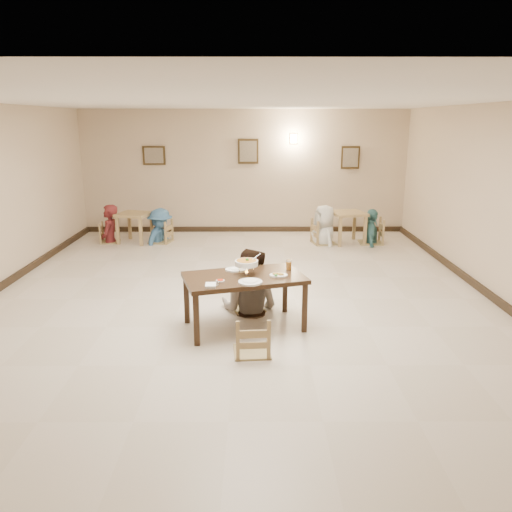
{
  "coord_description": "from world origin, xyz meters",
  "views": [
    {
      "loc": [
        0.25,
        -7.42,
        2.72
      ],
      "look_at": [
        0.27,
        -0.35,
        0.8
      ],
      "focal_mm": 35.0,
      "sensor_mm": 36.0,
      "label": 1
    }
  ],
  "objects_px": {
    "chair_near": "(252,317)",
    "bg_diner_b": "(159,208)",
    "bg_chair_rr": "(372,220)",
    "bg_diner_d": "(372,209)",
    "main_table": "(244,282)",
    "bg_chair_lr": "(160,221)",
    "bg_chair_rl": "(324,221)",
    "drink_glass": "(289,265)",
    "bg_diner_c": "(325,205)",
    "bg_diner_a": "(108,205)",
    "chair_far": "(248,279)",
    "bg_chair_ll": "(109,224)",
    "main_diner": "(249,249)",
    "bg_table_right": "(348,218)",
    "curry_warmer": "(247,263)",
    "bg_table_left": "(134,219)"
  },
  "relations": [
    {
      "from": "bg_chair_ll",
      "to": "bg_diner_d",
      "type": "relative_size",
      "value": 0.55
    },
    {
      "from": "bg_chair_lr",
      "to": "bg_diner_d",
      "type": "xyz_separation_m",
      "value": [
        4.84,
        -0.11,
        0.3
      ]
    },
    {
      "from": "main_diner",
      "to": "bg_diner_b",
      "type": "height_order",
      "value": "main_diner"
    },
    {
      "from": "chair_near",
      "to": "bg_diner_b",
      "type": "height_order",
      "value": "bg_diner_b"
    },
    {
      "from": "drink_glass",
      "to": "bg_diner_b",
      "type": "bearing_deg",
      "value": 119.56
    },
    {
      "from": "main_table",
      "to": "bg_chair_rl",
      "type": "height_order",
      "value": "bg_chair_rl"
    },
    {
      "from": "bg_chair_lr",
      "to": "bg_chair_rr",
      "type": "xyz_separation_m",
      "value": [
        4.84,
        -0.11,
        0.05
      ]
    },
    {
      "from": "main_diner",
      "to": "bg_diner_b",
      "type": "xyz_separation_m",
      "value": [
        -2.09,
        4.29,
        -0.15
      ]
    },
    {
      "from": "main_table",
      "to": "bg_table_left",
      "type": "bearing_deg",
      "value": 101.4
    },
    {
      "from": "curry_warmer",
      "to": "bg_chair_rl",
      "type": "distance_m",
      "value": 5.06
    },
    {
      "from": "bg_diner_a",
      "to": "bg_diner_c",
      "type": "relative_size",
      "value": 1.0
    },
    {
      "from": "main_diner",
      "to": "bg_diner_c",
      "type": "relative_size",
      "value": 1.06
    },
    {
      "from": "main_diner",
      "to": "bg_chair_rl",
      "type": "height_order",
      "value": "main_diner"
    },
    {
      "from": "bg_table_left",
      "to": "bg_diner_b",
      "type": "relative_size",
      "value": 0.53
    },
    {
      "from": "bg_chair_rr",
      "to": "bg_diner_d",
      "type": "relative_size",
      "value": 0.69
    },
    {
      "from": "chair_near",
      "to": "bg_diner_c",
      "type": "relative_size",
      "value": 0.53
    },
    {
      "from": "bg_chair_lr",
      "to": "bg_chair_rl",
      "type": "xyz_separation_m",
      "value": [
        3.76,
        -0.12,
        0.03
      ]
    },
    {
      "from": "chair_near",
      "to": "bg_chair_rr",
      "type": "distance_m",
      "value": 6.21
    },
    {
      "from": "chair_far",
      "to": "bg_chair_lr",
      "type": "xyz_separation_m",
      "value": [
        -2.06,
        4.23,
        0.02
      ]
    },
    {
      "from": "bg_chair_rl",
      "to": "bg_diner_b",
      "type": "distance_m",
      "value": 3.77
    },
    {
      "from": "bg_chair_lr",
      "to": "bg_diner_c",
      "type": "bearing_deg",
      "value": 101.67
    },
    {
      "from": "bg_table_left",
      "to": "chair_near",
      "type": "bearing_deg",
      "value": -64.54
    },
    {
      "from": "bg_chair_lr",
      "to": "bg_table_left",
      "type": "bearing_deg",
      "value": -76.83
    },
    {
      "from": "main_diner",
      "to": "bg_chair_lr",
      "type": "relative_size",
      "value": 1.91
    },
    {
      "from": "main_table",
      "to": "bg_chair_lr",
      "type": "bearing_deg",
      "value": 95.88
    },
    {
      "from": "drink_glass",
      "to": "bg_table_right",
      "type": "xyz_separation_m",
      "value": [
        1.66,
        4.59,
        -0.22
      ]
    },
    {
      "from": "bg_table_left",
      "to": "bg_table_right",
      "type": "relative_size",
      "value": 0.97
    },
    {
      "from": "drink_glass",
      "to": "bg_diner_c",
      "type": "xyz_separation_m",
      "value": [
        1.12,
        4.53,
        0.08
      ]
    },
    {
      "from": "bg_diner_d",
      "to": "bg_diner_a",
      "type": "bearing_deg",
      "value": 97.69
    },
    {
      "from": "curry_warmer",
      "to": "bg_chair_ll",
      "type": "height_order",
      "value": "curry_warmer"
    },
    {
      "from": "main_table",
      "to": "main_diner",
      "type": "height_order",
      "value": "main_diner"
    },
    {
      "from": "drink_glass",
      "to": "bg_diner_a",
      "type": "xyz_separation_m",
      "value": [
        -3.8,
        4.64,
        0.08
      ]
    },
    {
      "from": "chair_near",
      "to": "main_diner",
      "type": "bearing_deg",
      "value": -92.88
    },
    {
      "from": "bg_chair_rr",
      "to": "bg_diner_b",
      "type": "height_order",
      "value": "bg_diner_b"
    },
    {
      "from": "bg_diner_b",
      "to": "bg_diner_c",
      "type": "relative_size",
      "value": 0.9
    },
    {
      "from": "bg_chair_ll",
      "to": "bg_diner_c",
      "type": "bearing_deg",
      "value": -98.46
    },
    {
      "from": "bg_table_right",
      "to": "curry_warmer",
      "type": "bearing_deg",
      "value": -114.92
    },
    {
      "from": "chair_far",
      "to": "bg_chair_ll",
      "type": "bearing_deg",
      "value": 108.99
    },
    {
      "from": "main_diner",
      "to": "bg_chair_ll",
      "type": "xyz_separation_m",
      "value": [
        -3.26,
        4.27,
        -0.5
      ]
    },
    {
      "from": "bg_chair_rl",
      "to": "bg_diner_d",
      "type": "distance_m",
      "value": 1.11
    },
    {
      "from": "bg_table_right",
      "to": "chair_far",
      "type": "bearing_deg",
      "value": -118.15
    },
    {
      "from": "bg_chair_lr",
      "to": "bg_diner_c",
      "type": "relative_size",
      "value": 0.56
    },
    {
      "from": "main_diner",
      "to": "bg_table_right",
      "type": "distance_m",
      "value": 4.78
    },
    {
      "from": "bg_chair_rr",
      "to": "main_table",
      "type": "bearing_deg",
      "value": -26.85
    },
    {
      "from": "bg_chair_ll",
      "to": "drink_glass",
      "type": "bearing_deg",
      "value": -147.86
    },
    {
      "from": "curry_warmer",
      "to": "bg_table_right",
      "type": "xyz_separation_m",
      "value": [
        2.24,
        4.81,
        -0.31
      ]
    },
    {
      "from": "chair_far",
      "to": "bg_diner_b",
      "type": "bearing_deg",
      "value": 97.57
    },
    {
      "from": "bg_chair_rr",
      "to": "bg_diner_b",
      "type": "distance_m",
      "value": 4.84
    },
    {
      "from": "curry_warmer",
      "to": "bg_diner_d",
      "type": "bearing_deg",
      "value": 59.8
    },
    {
      "from": "bg_chair_rl",
      "to": "bg_diner_a",
      "type": "xyz_separation_m",
      "value": [
        -4.92,
        0.11,
        0.36
      ]
    }
  ]
}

